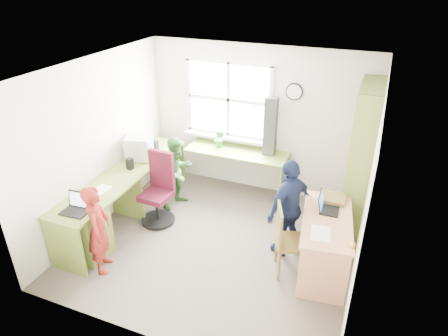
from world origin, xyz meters
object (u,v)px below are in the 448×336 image
at_px(swivel_chair, 159,192).
at_px(crt_monitor, 139,148).
at_px(l_desk, 122,206).
at_px(laptop_left, 77,207).
at_px(person_green, 178,172).
at_px(wooden_chair, 287,238).
at_px(right_desk, 326,233).
at_px(cd_tower, 270,126).
at_px(laptop_right, 326,206).
at_px(potted_plant, 219,139).
at_px(person_navy, 289,208).
at_px(bookshelf, 360,163).
at_px(person_red, 99,229).

relative_size(swivel_chair, crt_monitor, 2.38).
relative_size(l_desk, laptop_left, 8.68).
bearing_deg(person_green, wooden_chair, -94.84).
height_order(l_desk, right_desk, l_desk).
relative_size(crt_monitor, cd_tower, 0.49).
bearing_deg(swivel_chair, laptop_right, 3.94).
distance_m(cd_tower, potted_plant, 0.88).
height_order(wooden_chair, cd_tower, cd_tower).
bearing_deg(right_desk, swivel_chair, 168.32).
bearing_deg(person_navy, laptop_right, 121.82).
relative_size(cd_tower, person_green, 0.80).
relative_size(cd_tower, potted_plant, 3.11).
xyz_separation_m(bookshelf, crt_monitor, (-3.19, -0.59, -0.07)).
distance_m(wooden_chair, cd_tower, 1.99).
xyz_separation_m(right_desk, laptop_right, (-0.06, 0.21, 0.25)).
relative_size(laptop_left, person_green, 0.29).
height_order(bookshelf, person_red, bookshelf).
bearing_deg(l_desk, wooden_chair, 2.41).
xyz_separation_m(crt_monitor, person_navy, (2.45, -0.38, -0.26)).
height_order(person_green, person_navy, person_navy).
relative_size(potted_plant, person_navy, 0.22).
xyz_separation_m(potted_plant, person_red, (-0.57, -2.44, -0.31)).
xyz_separation_m(crt_monitor, potted_plant, (0.98, 0.85, -0.04)).
relative_size(wooden_chair, potted_plant, 3.12).
height_order(potted_plant, person_green, person_green).
bearing_deg(laptop_left, bookshelf, 30.33).
distance_m(right_desk, crt_monitor, 3.03).
distance_m(swivel_chair, person_navy, 1.94).
bearing_deg(person_navy, crt_monitor, -74.02).
height_order(crt_monitor, person_navy, person_navy).
distance_m(laptop_right, person_navy, 0.46).
distance_m(right_desk, person_green, 2.46).
distance_m(l_desk, laptop_right, 2.74).
relative_size(crt_monitor, person_navy, 0.34).
xyz_separation_m(l_desk, swivel_chair, (0.29, 0.51, 0.01)).
xyz_separation_m(l_desk, wooden_chair, (2.31, 0.10, 0.05)).
distance_m(laptop_left, person_red, 0.39).
bearing_deg(laptop_left, person_green, 68.92).
bearing_deg(person_green, bookshelf, -59.84).
xyz_separation_m(laptop_left, person_red, (0.33, -0.06, -0.21)).
height_order(laptop_right, potted_plant, potted_plant).
relative_size(right_desk, person_navy, 0.99).
bearing_deg(laptop_left, person_navy, 21.89).
bearing_deg(bookshelf, wooden_chair, -115.29).
bearing_deg(potted_plant, laptop_right, -31.51).
height_order(l_desk, laptop_right, laptop_right).
bearing_deg(person_green, person_red, -166.26).
bearing_deg(cd_tower, l_desk, -133.44).
relative_size(bookshelf, wooden_chair, 2.26).
bearing_deg(l_desk, laptop_right, 11.71).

